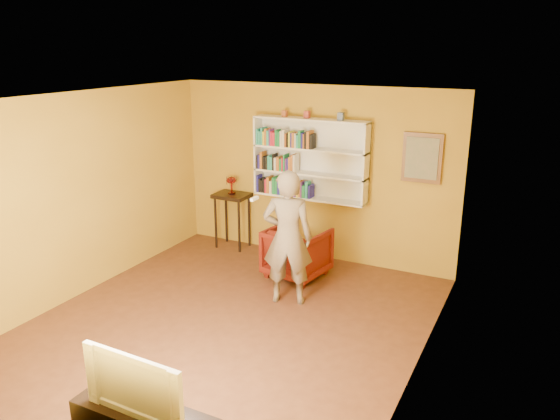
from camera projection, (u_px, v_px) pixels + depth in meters
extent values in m
cube|color=#4D2918|center=(231.00, 326.00, 6.71)|extent=(5.30, 5.80, 0.12)
cube|color=#AB831F|center=(314.00, 173.00, 8.45)|extent=(5.30, 0.04, 2.70)
cube|color=#AB831F|center=(52.00, 308.00, 4.14)|extent=(5.30, 0.04, 2.70)
cube|color=#AB831F|center=(83.00, 194.00, 7.27)|extent=(0.04, 5.80, 2.70)
cube|color=#AB831F|center=(426.00, 249.00, 5.32)|extent=(0.04, 5.80, 2.70)
cube|color=white|center=(224.00, 96.00, 5.89)|extent=(5.30, 5.80, 0.06)
cube|color=white|center=(313.00, 158.00, 8.34)|extent=(1.80, 0.03, 1.20)
cube|color=white|center=(259.00, 154.00, 8.61)|extent=(0.03, 0.28, 1.20)
cube|color=white|center=(366.00, 165.00, 7.85)|extent=(0.03, 0.28, 1.20)
cube|color=white|center=(309.00, 197.00, 8.40)|extent=(1.80, 0.28, 0.03)
cube|color=white|center=(310.00, 173.00, 8.29)|extent=(1.80, 0.28, 0.03)
cube|color=white|center=(310.00, 149.00, 8.18)|extent=(1.80, 0.28, 0.03)
cube|color=white|center=(311.00, 119.00, 8.05)|extent=(1.80, 0.28, 0.03)
cube|color=navy|center=(259.00, 183.00, 8.68)|extent=(0.03, 0.15, 0.27)
cube|color=black|center=(262.00, 185.00, 8.67)|extent=(0.03, 0.16, 0.22)
cube|color=black|center=(264.00, 185.00, 8.66)|extent=(0.03, 0.17, 0.20)
cube|color=black|center=(266.00, 185.00, 8.64)|extent=(0.03, 0.16, 0.23)
cube|color=#BE1D3A|center=(268.00, 185.00, 8.62)|extent=(0.03, 0.16, 0.22)
cube|color=#AC6222|center=(270.00, 184.00, 8.61)|extent=(0.04, 0.17, 0.26)
cube|color=beige|center=(273.00, 187.00, 8.59)|extent=(0.04, 0.17, 0.20)
cube|color=#1B7C40|center=(275.00, 185.00, 8.56)|extent=(0.04, 0.16, 0.26)
cube|color=#1B7C40|center=(278.00, 185.00, 8.55)|extent=(0.04, 0.17, 0.26)
cube|color=navy|center=(280.00, 187.00, 8.53)|extent=(0.04, 0.16, 0.21)
cube|color=teal|center=(283.00, 186.00, 8.51)|extent=(0.03, 0.16, 0.25)
cube|color=#1B7C40|center=(285.00, 188.00, 8.49)|extent=(0.04, 0.14, 0.20)
cube|color=teal|center=(287.00, 189.00, 8.49)|extent=(0.03, 0.17, 0.19)
cube|color=#BE1D3A|center=(289.00, 186.00, 8.46)|extent=(0.03, 0.17, 0.27)
cube|color=brown|center=(291.00, 187.00, 8.44)|extent=(0.04, 0.16, 0.27)
cube|color=#AC6222|center=(294.00, 189.00, 8.44)|extent=(0.04, 0.18, 0.22)
cube|color=#572674|center=(296.00, 189.00, 8.40)|extent=(0.04, 0.15, 0.24)
cube|color=yellow|center=(299.00, 190.00, 8.39)|extent=(0.03, 0.15, 0.20)
cube|color=#AC6222|center=(301.00, 189.00, 8.36)|extent=(0.03, 0.14, 0.25)
cube|color=#572674|center=(303.00, 189.00, 8.36)|extent=(0.02, 0.15, 0.24)
cube|color=#1B7C40|center=(305.00, 191.00, 8.36)|extent=(0.04, 0.19, 0.19)
cube|color=teal|center=(308.00, 189.00, 8.31)|extent=(0.04, 0.14, 0.26)
cube|color=navy|center=(311.00, 191.00, 8.32)|extent=(0.03, 0.19, 0.20)
cube|color=black|center=(259.00, 161.00, 8.58)|extent=(0.02, 0.15, 0.21)
cube|color=navy|center=(261.00, 161.00, 8.57)|extent=(0.04, 0.18, 0.22)
cube|color=#AC6222|center=(263.00, 160.00, 8.54)|extent=(0.04, 0.17, 0.27)
cube|color=black|center=(266.00, 162.00, 8.54)|extent=(0.04, 0.18, 0.20)
cube|color=black|center=(268.00, 163.00, 8.50)|extent=(0.04, 0.14, 0.20)
cube|color=teal|center=(271.00, 162.00, 8.49)|extent=(0.03, 0.16, 0.22)
cube|color=teal|center=(273.00, 163.00, 8.49)|extent=(0.04, 0.18, 0.20)
cube|color=black|center=(275.00, 162.00, 8.45)|extent=(0.03, 0.15, 0.25)
cube|color=beige|center=(277.00, 163.00, 8.45)|extent=(0.04, 0.18, 0.20)
cube|color=#AC6222|center=(280.00, 163.00, 8.43)|extent=(0.04, 0.18, 0.21)
cube|color=#1B7C40|center=(283.00, 164.00, 8.42)|extent=(0.03, 0.19, 0.19)
cube|color=#BE1D3A|center=(285.00, 164.00, 8.40)|extent=(0.02, 0.19, 0.21)
cube|color=#1B7C40|center=(286.00, 162.00, 8.38)|extent=(0.02, 0.17, 0.26)
cube|color=#572674|center=(288.00, 164.00, 8.37)|extent=(0.03, 0.17, 0.21)
cube|color=navy|center=(290.00, 164.00, 8.36)|extent=(0.02, 0.19, 0.21)
cube|color=#AC6222|center=(292.00, 164.00, 8.34)|extent=(0.04, 0.17, 0.23)
cube|color=#AC6222|center=(294.00, 163.00, 8.32)|extent=(0.03, 0.17, 0.27)
cube|color=beige|center=(296.00, 163.00, 8.30)|extent=(0.03, 0.16, 0.27)
cube|color=teal|center=(259.00, 136.00, 8.46)|extent=(0.03, 0.15, 0.24)
cube|color=teal|center=(261.00, 137.00, 8.45)|extent=(0.04, 0.16, 0.21)
cube|color=teal|center=(264.00, 136.00, 8.43)|extent=(0.03, 0.18, 0.26)
cube|color=yellow|center=(266.00, 138.00, 8.42)|extent=(0.02, 0.16, 0.21)
cube|color=#AC6222|center=(268.00, 137.00, 8.40)|extent=(0.04, 0.17, 0.25)
cube|color=teal|center=(270.00, 137.00, 8.40)|extent=(0.04, 0.19, 0.23)
cube|color=#572674|center=(271.00, 137.00, 8.36)|extent=(0.02, 0.15, 0.25)
cube|color=#BE1D3A|center=(274.00, 138.00, 8.37)|extent=(0.03, 0.18, 0.22)
cube|color=#BE1D3A|center=(276.00, 139.00, 8.35)|extent=(0.04, 0.19, 0.21)
cube|color=#1B7C40|center=(278.00, 138.00, 8.31)|extent=(0.03, 0.14, 0.25)
cube|color=#1B7C40|center=(281.00, 138.00, 8.32)|extent=(0.04, 0.19, 0.23)
cube|color=beige|center=(283.00, 138.00, 8.28)|extent=(0.03, 0.14, 0.24)
cube|color=beige|center=(285.00, 138.00, 8.27)|extent=(0.04, 0.17, 0.26)
cube|color=brown|center=(287.00, 140.00, 8.26)|extent=(0.03, 0.16, 0.20)
cube|color=black|center=(289.00, 140.00, 8.24)|extent=(0.02, 0.15, 0.21)
cube|color=yellow|center=(292.00, 139.00, 8.23)|extent=(0.03, 0.18, 0.24)
cube|color=navy|center=(293.00, 140.00, 8.21)|extent=(0.02, 0.15, 0.22)
cube|color=#AC6222|center=(295.00, 140.00, 8.20)|extent=(0.04, 0.15, 0.22)
cube|color=beige|center=(297.00, 140.00, 8.20)|extent=(0.02, 0.19, 0.22)
cube|color=teal|center=(299.00, 141.00, 8.18)|extent=(0.03, 0.18, 0.19)
cube|color=#1B7C40|center=(301.00, 139.00, 8.14)|extent=(0.04, 0.14, 0.26)
cube|color=navy|center=(304.00, 140.00, 8.14)|extent=(0.03, 0.16, 0.23)
cube|color=brown|center=(306.00, 141.00, 8.13)|extent=(0.02, 0.17, 0.22)
cube|color=black|center=(308.00, 140.00, 8.12)|extent=(0.03, 0.18, 0.25)
cube|color=#AC6222|center=(310.00, 140.00, 8.10)|extent=(0.04, 0.19, 0.26)
cube|color=black|center=(313.00, 141.00, 8.08)|extent=(0.04, 0.17, 0.22)
cube|color=#A3532E|center=(285.00, 114.00, 8.22)|extent=(0.07, 0.07, 0.10)
cube|color=#A53D37|center=(307.00, 115.00, 8.06)|extent=(0.08, 0.08, 0.11)
cube|color=slate|center=(341.00, 116.00, 7.83)|extent=(0.08, 0.08, 0.11)
cube|color=brown|center=(422.00, 158.00, 7.57)|extent=(0.55, 0.04, 0.70)
cube|color=gray|center=(422.00, 158.00, 7.55)|extent=(0.45, 0.02, 0.58)
cylinder|color=black|center=(216.00, 223.00, 9.02)|extent=(0.04, 0.04, 0.86)
cylinder|color=black|center=(239.00, 227.00, 8.82)|extent=(0.04, 0.04, 0.86)
cylinder|color=black|center=(226.00, 218.00, 9.30)|extent=(0.04, 0.04, 0.86)
cylinder|color=black|center=(249.00, 221.00, 9.10)|extent=(0.04, 0.04, 0.86)
cube|color=black|center=(232.00, 196.00, 8.93)|extent=(0.56, 0.43, 0.06)
cylinder|color=maroon|center=(232.00, 193.00, 8.91)|extent=(0.12, 0.12, 0.02)
cylinder|color=maroon|center=(232.00, 188.00, 8.89)|extent=(0.03, 0.03, 0.15)
ellipsoid|color=maroon|center=(231.00, 180.00, 8.85)|extent=(0.16, 0.16, 0.11)
cylinder|color=beige|center=(236.00, 181.00, 8.82)|extent=(0.01, 0.01, 0.12)
cylinder|color=beige|center=(236.00, 180.00, 8.87)|extent=(0.01, 0.01, 0.12)
cylinder|color=beige|center=(235.00, 180.00, 8.92)|extent=(0.01, 0.01, 0.12)
cylinder|color=beige|center=(232.00, 179.00, 8.93)|extent=(0.01, 0.01, 0.12)
cylinder|color=beige|center=(228.00, 180.00, 8.91)|extent=(0.01, 0.01, 0.12)
cylinder|color=beige|center=(226.00, 180.00, 8.86)|extent=(0.01, 0.01, 0.12)
cylinder|color=beige|center=(227.00, 181.00, 8.81)|extent=(0.01, 0.01, 0.12)
cylinder|color=beige|center=(230.00, 182.00, 8.78)|extent=(0.01, 0.01, 0.12)
cylinder|color=beige|center=(233.00, 182.00, 8.78)|extent=(0.01, 0.01, 0.12)
imported|color=#4C0905|center=(297.00, 252.00, 7.93)|extent=(0.91, 0.93, 0.74)
imported|color=#6E6051|center=(288.00, 238.00, 6.99)|extent=(0.75, 0.61, 1.78)
cube|color=white|center=(255.00, 199.00, 6.62)|extent=(0.04, 0.15, 0.04)
imported|color=black|center=(141.00, 381.00, 4.31)|extent=(0.96, 0.15, 0.55)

